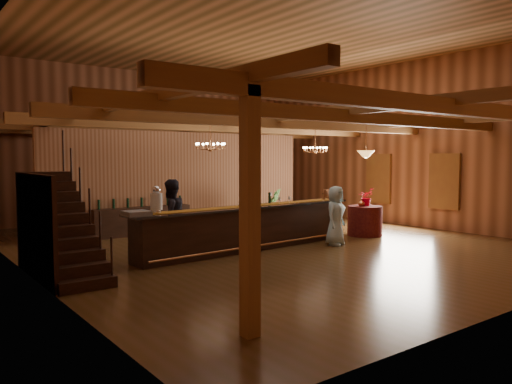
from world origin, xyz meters
TOP-DOWN VIEW (x-y plane):
  - floor at (0.00, 0.00)m, footprint 14.00×14.00m
  - ceiling at (0.00, 0.00)m, footprint 14.00×14.00m
  - wall_back at (0.00, 7.00)m, footprint 12.00×0.10m
  - wall_left at (-6.00, 0.00)m, footprint 0.10×14.00m
  - wall_right at (6.00, 0.00)m, footprint 0.10×14.00m
  - beam_grid at (0.00, 0.51)m, footprint 11.90×13.90m
  - support_posts at (0.00, -0.50)m, footprint 9.20×10.20m
  - partition_wall at (-0.50, 3.50)m, footprint 9.00×0.18m
  - window_right_front at (5.95, -1.60)m, footprint 0.12×1.05m
  - window_right_back at (5.95, 1.00)m, footprint 0.12×1.05m
  - staircase at (-5.45, -0.74)m, footprint 1.00×2.80m
  - backroom_boxes at (-0.29, 5.50)m, footprint 4.10×0.60m
  - tasting_bar at (-0.92, -0.57)m, footprint 6.58×1.26m
  - beverage_dispenser at (-3.49, -0.69)m, footprint 0.26×0.26m
  - glass_rack_tray at (-4.01, -0.83)m, footprint 0.50×0.50m
  - raffle_drum at (1.96, -0.43)m, footprint 0.34×0.24m
  - bar_bottle_0 at (-1.05, -0.46)m, footprint 0.07×0.07m
  - bar_bottle_1 at (-1.03, -0.46)m, footprint 0.07×0.07m
  - bar_bottle_2 at (-0.13, -0.40)m, footprint 0.07×0.07m
  - backbar_shelf at (-2.09, 3.25)m, footprint 2.98×0.53m
  - round_table at (3.10, -0.84)m, footprint 1.01×1.01m
  - chandelier_left at (-1.09, 0.98)m, footprint 0.80×0.80m
  - chandelier_right at (3.36, 1.57)m, footprint 0.80×0.80m
  - pendant_lamp at (3.10, -0.84)m, footprint 0.52×0.52m
  - bartender at (-0.41, 0.25)m, footprint 0.59×0.41m
  - staff_second at (-2.72, 0.17)m, footprint 0.98×0.83m
  - guest at (1.25, -1.44)m, footprint 0.89×0.74m
  - floor_plant at (2.00, 2.17)m, footprint 0.71×0.58m
  - table_flowers at (3.20, -0.78)m, footprint 0.56×0.52m
  - table_vase at (3.01, -0.78)m, footprint 0.21×0.21m

SIDE VIEW (x-z plane):
  - floor at x=0.00m, z-range 0.00..0.00m
  - backbar_shelf at x=-2.09m, z-range 0.00..0.83m
  - round_table at x=3.10m, z-range 0.00..0.87m
  - backroom_boxes at x=-0.29m, z-range -0.02..1.08m
  - tasting_bar at x=-0.92m, z-range 0.00..1.11m
  - floor_plant at x=2.00m, z-range 0.00..1.28m
  - bartender at x=-0.41m, z-range 0.00..1.54m
  - guest at x=1.25m, z-range 0.00..1.56m
  - staff_second at x=-2.72m, z-range 0.00..1.78m
  - staircase at x=-5.45m, z-range 0.00..2.00m
  - table_vase at x=3.01m, z-range 0.87..1.20m
  - table_flowers at x=3.20m, z-range 0.87..1.40m
  - glass_rack_tray at x=-4.01m, z-range 1.09..1.19m
  - bar_bottle_0 at x=-1.05m, z-range 1.09..1.39m
  - bar_bottle_1 at x=-1.03m, z-range 1.09..1.39m
  - bar_bottle_2 at x=-0.13m, z-range 1.09..1.39m
  - raffle_drum at x=1.96m, z-range 1.12..1.42m
  - beverage_dispenser at x=-3.49m, z-range 1.08..1.68m
  - window_right_front at x=5.95m, z-range 0.67..2.42m
  - window_right_back at x=5.95m, z-range 0.67..2.42m
  - partition_wall at x=-0.50m, z-range 0.00..3.10m
  - support_posts at x=0.00m, z-range 0.00..3.20m
  - pendant_lamp at x=3.10m, z-range 1.95..2.85m
  - chandelier_right at x=3.36m, z-range 2.18..2.96m
  - chandelier_left at x=-1.09m, z-range 2.24..2.98m
  - wall_back at x=0.00m, z-range 0.00..5.50m
  - wall_left at x=-6.00m, z-range 0.00..5.50m
  - wall_right at x=6.00m, z-range 0.00..5.50m
  - beam_grid at x=0.00m, z-range 3.05..3.44m
  - ceiling at x=0.00m, z-range 5.50..5.50m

